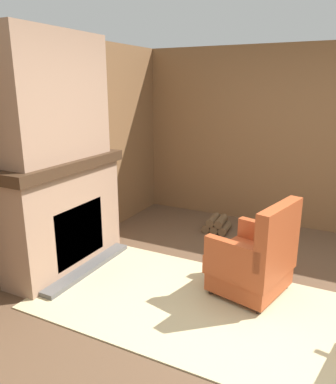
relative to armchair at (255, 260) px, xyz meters
The scene contains 11 objects.
ground_plane 0.53m from the armchair, 63.87° to the right, with size 14.00×14.00×0.00m, color brown.
wood_panel_wall_left 2.47m from the armchair, behind, with size 0.06×5.43×2.49m.
wood_panel_wall_back 2.28m from the armchair, 84.41° to the left, with size 5.43×0.09×2.49m.
fireplace_hearth 2.05m from the armchair, 169.84° to the right, with size 0.65×1.54×1.21m.
chimney_breast 2.54m from the armchair, 169.90° to the right, with size 0.39×1.27×1.26m.
area_rug 0.60m from the armchair, 113.87° to the right, with size 3.38×1.61×0.01m.
armchair is the anchor object (origin of this frame).
firewood_stack 1.65m from the armchair, 122.18° to the left, with size 0.36×0.36×0.21m.
oil_lamp_vase 2.46m from the armchair, 155.47° to the right, with size 0.09×0.09×0.29m.
storage_case 2.27m from the armchair, behind, with size 0.15×0.26×0.14m.
decorative_plate_on_mantel 2.33m from the armchair, behind, with size 0.06×0.23×0.23m.
Camera 1 is at (0.55, -2.90, 1.96)m, focal length 35.00 mm.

